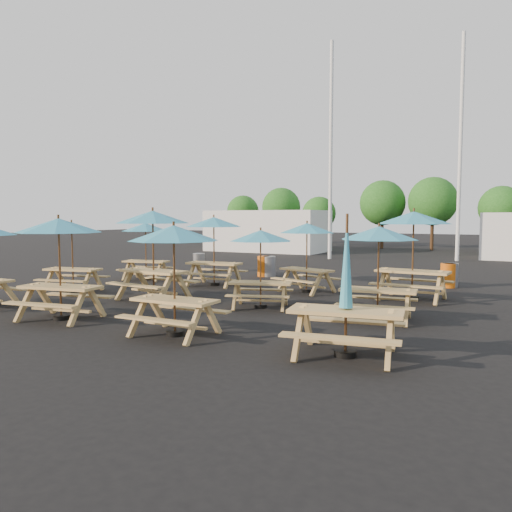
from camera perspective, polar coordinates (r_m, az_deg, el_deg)
The scene contains 26 objects.
ground at distance 15.00m, azimuth -2.73°, elevation -4.59°, with size 120.00×120.00×0.00m, color black.
picnic_unit_1 at distance 16.68m, azimuth -20.31°, elevation 2.59°, with size 2.16×2.16×2.22m.
picnic_unit_2 at distance 19.15m, azimuth -12.52°, elevation 2.80°, with size 2.07×2.07×2.15m.
picnic_unit_3 at distance 12.23m, azimuth -21.62°, elevation 2.51°, with size 2.21×2.21×2.36m.
picnic_unit_4 at distance 14.41m, azimuth -11.71°, elevation 3.69°, with size 2.24×2.24×2.56m.
picnic_unit_5 at distance 17.17m, azimuth -4.84°, elevation 3.36°, with size 2.10×2.10×2.38m.
picnic_unit_6 at distance 9.95m, azimuth -9.37°, elevation 1.71°, with size 1.82×1.82×2.22m.
picnic_unit_7 at distance 12.85m, azimuth 0.53°, elevation 1.72°, with size 2.11×2.11×2.05m.
picnic_unit_8 at distance 15.68m, azimuth 5.84°, elevation 2.65°, with size 2.22×2.22×2.19m.
picnic_unit_9 at distance 8.55m, azimuth 10.25°, elevation -4.81°, with size 2.14×1.94×2.42m.
picnic_unit_10 at distance 11.62m, azimuth 13.86°, elevation 1.84°, with size 1.97×1.97×2.18m.
picnic_unit_11 at distance 14.76m, azimuth 17.57°, elevation 3.52°, with size 2.16×2.16×2.54m.
waste_bin_0 at distance 21.45m, azimuth -6.55°, elevation -0.78°, with size 0.51×0.51×0.81m, color gray.
waste_bin_1 at distance 19.84m, azimuth 0.89°, elevation -1.18°, with size 0.51×0.51×0.81m, color #D0590C.
waste_bin_2 at distance 19.76m, azimuth 1.54°, elevation -1.20°, with size 0.51×0.51×0.81m, color gray.
waste_bin_3 at distance 18.01m, azimuth 21.34°, elevation -2.06°, with size 0.51×0.51×0.81m, color gray.
waste_bin_4 at distance 17.92m, azimuth 21.11°, elevation -2.09°, with size 0.51×0.51×0.81m, color #D0590C.
mast_0 at distance 28.61m, azimuth 8.54°, elevation 11.74°, with size 0.20×0.20×12.00m, color silver.
mast_1 at distance 29.09m, azimuth 22.32°, elevation 11.34°, with size 0.20×0.20×12.00m, color silver.
event_tent_0 at distance 34.45m, azimuth 1.29°, elevation 2.89°, with size 8.00×4.00×2.80m, color silver.
tree_0 at distance 43.71m, azimuth -1.50°, elevation 5.10°, with size 2.80×2.80×4.24m.
tree_1 at distance 40.51m, azimuth 2.89°, elevation 5.60°, with size 3.11×3.11×4.72m.
tree_2 at distance 38.95m, azimuth 7.21°, elevation 4.84°, with size 2.59×2.59×3.93m.
tree_3 at distance 38.58m, azimuth 14.27°, elevation 5.90°, with size 3.36×3.36×5.09m.
tree_4 at distance 37.40m, azimuth 19.56°, elevation 5.91°, with size 3.41×3.41×5.17m.
tree_5 at distance 37.39m, azimuth 26.22°, elevation 4.96°, with size 2.94×2.94×4.45m.
Camera 1 is at (7.63, -12.69, 2.37)m, focal length 35.00 mm.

